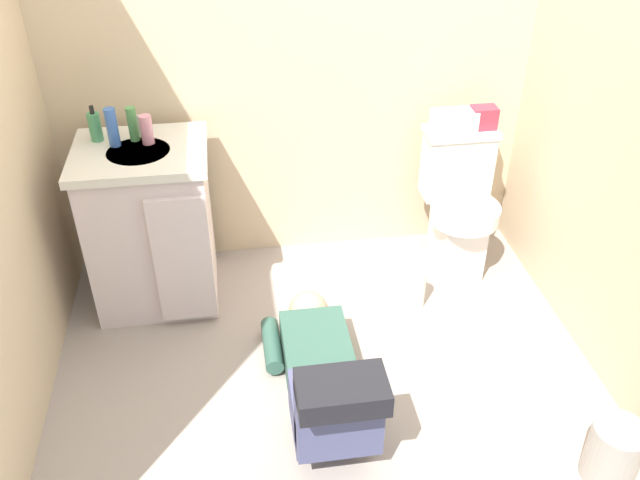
{
  "coord_description": "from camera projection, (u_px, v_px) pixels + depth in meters",
  "views": [
    {
      "loc": [
        -0.34,
        -2.1,
        2.15
      ],
      "look_at": [
        0.03,
        0.37,
        0.45
      ],
      "focal_mm": 37.36,
      "sensor_mm": 36.0,
      "label": 1
    }
  ],
  "objects": [
    {
      "name": "tissue_box",
      "position": [
        454.0,
        120.0,
        3.26
      ],
      "size": [
        0.22,
        0.11,
        0.1
      ],
      "primitive_type": "cube",
      "color": "silver",
      "rests_on": "toilet"
    },
    {
      "name": "person_plumber",
      "position": [
        324.0,
        377.0,
        2.69
      ],
      "size": [
        0.38,
        1.06,
        0.52
      ],
      "color": "#33594C",
      "rests_on": "ground_plane"
    },
    {
      "name": "wall_back",
      "position": [
        293.0,
        31.0,
        3.14
      ],
      "size": [
        2.53,
        0.08,
        2.4
      ],
      "primitive_type": "cube",
      "color": "beige",
      "rests_on": "ground_plane"
    },
    {
      "name": "toilet",
      "position": [
        458.0,
        204.0,
        3.44
      ],
      "size": [
        0.36,
        0.46,
        0.75
      ],
      "color": "silver",
      "rests_on": "ground_plane"
    },
    {
      "name": "bottle_green",
      "position": [
        133.0,
        124.0,
        2.99
      ],
      "size": [
        0.04,
        0.04,
        0.16
      ],
      "primitive_type": "cylinder",
      "color": "#509950",
      "rests_on": "vanity_cabinet"
    },
    {
      "name": "bottle_pink",
      "position": [
        147.0,
        129.0,
        2.97
      ],
      "size": [
        0.05,
        0.05,
        0.13
      ],
      "primitive_type": "cylinder",
      "color": "pink",
      "rests_on": "vanity_cabinet"
    },
    {
      "name": "vanity_cabinet",
      "position": [
        152.0,
        225.0,
        3.18
      ],
      "size": [
        0.6,
        0.53,
        0.82
      ],
      "color": "silver",
      "rests_on": "ground_plane"
    },
    {
      "name": "trash_can",
      "position": [
        613.0,
        452.0,
        2.45
      ],
      "size": [
        0.2,
        0.2,
        0.26
      ],
      "primitive_type": "cylinder",
      "color": "#A0988C",
      "rests_on": "ground_plane"
    },
    {
      "name": "soap_dispenser",
      "position": [
        95.0,
        126.0,
        2.99
      ],
      "size": [
        0.06,
        0.06,
        0.17
      ],
      "color": "#47955F",
      "rests_on": "vanity_cabinet"
    },
    {
      "name": "ground_plane",
      "position": [
        325.0,
        373.0,
        2.98
      ],
      "size": [
        2.87,
        2.99,
        0.04
      ],
      "primitive_type": "cube",
      "color": "gray"
    },
    {
      "name": "faucet",
      "position": [
        139.0,
        126.0,
        3.04
      ],
      "size": [
        0.02,
        0.02,
        0.1
      ],
      "primitive_type": "cylinder",
      "color": "silver",
      "rests_on": "vanity_cabinet"
    },
    {
      "name": "paper_towel_roll",
      "position": [
        414.0,
        287.0,
        3.28
      ],
      "size": [
        0.11,
        0.11,
        0.22
      ],
      "primitive_type": "cylinder",
      "color": "white",
      "rests_on": "ground_plane"
    },
    {
      "name": "toiletry_bag",
      "position": [
        483.0,
        117.0,
        3.28
      ],
      "size": [
        0.12,
        0.09,
        0.11
      ],
      "primitive_type": "cube",
      "color": "#B22D3F",
      "rests_on": "toilet"
    },
    {
      "name": "bottle_blue",
      "position": [
        112.0,
        127.0,
        2.94
      ],
      "size": [
        0.05,
        0.05,
        0.18
      ],
      "primitive_type": "cylinder",
      "color": "#3A68BD",
      "rests_on": "vanity_cabinet"
    }
  ]
}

